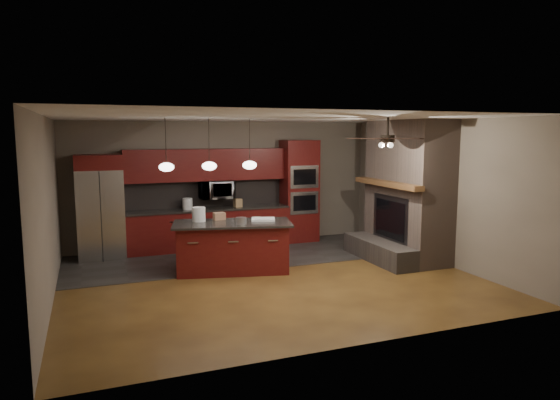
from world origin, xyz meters
name	(u,v)px	position (x,y,z in m)	size (l,w,h in m)	color
ground	(271,279)	(0.00, 0.00, 0.00)	(7.00, 7.00, 0.00)	brown
ceiling	(270,118)	(0.00, 0.00, 2.80)	(7.00, 6.00, 0.02)	white
back_wall	(225,184)	(0.00, 3.00, 1.40)	(7.00, 0.02, 2.80)	gray
right_wall	(437,191)	(3.50, 0.00, 1.40)	(0.02, 6.00, 2.80)	gray
left_wall	(47,211)	(-3.50, 0.00, 1.40)	(0.02, 6.00, 2.80)	gray
slate_tile_patch	(241,255)	(0.00, 1.80, 0.01)	(7.00, 2.40, 0.01)	#2C2927
fireplace_column	(405,195)	(3.04, 0.40, 1.30)	(1.30, 2.10, 2.80)	#745F53
back_cabinetry	(208,208)	(-0.48, 2.74, 0.89)	(3.59, 0.64, 2.20)	#571410
oven_tower	(299,191)	(1.70, 2.69, 1.19)	(0.80, 0.63, 2.38)	#571410
microwave	(216,190)	(-0.27, 2.75, 1.30)	(0.73, 0.41, 0.50)	silver
refrigerator	(100,207)	(-2.72, 2.62, 1.06)	(0.91, 0.75, 2.12)	silver
kitchen_island	(233,247)	(-0.49, 0.70, 0.47)	(2.31, 1.44, 0.92)	#571410
white_bucket	(199,214)	(-1.04, 1.03, 1.05)	(0.24, 0.24, 0.26)	silver
paint_can	(241,221)	(-0.40, 0.44, 0.98)	(0.19, 0.19, 0.13)	silver
paint_tray	(263,219)	(0.10, 0.69, 0.94)	(0.43, 0.30, 0.04)	white
cardboard_box	(219,216)	(-0.64, 1.07, 0.99)	(0.21, 0.15, 0.13)	#96694D
counter_bucket	(187,204)	(-0.93, 2.70, 1.02)	(0.22, 0.22, 0.24)	silver
counter_box	(238,203)	(0.18, 2.65, 0.99)	(0.17, 0.13, 0.19)	#A48054
pendant_left	(166,167)	(-1.65, 0.70, 1.96)	(0.26, 0.26, 0.92)	black
pendant_center	(209,166)	(-0.90, 0.70, 1.96)	(0.26, 0.26, 0.92)	black
pendant_right	(250,165)	(-0.15, 0.70, 1.96)	(0.26, 0.26, 0.92)	black
ceiling_fan	(388,138)	(1.80, -0.80, 2.46)	(1.27, 1.33, 0.41)	black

